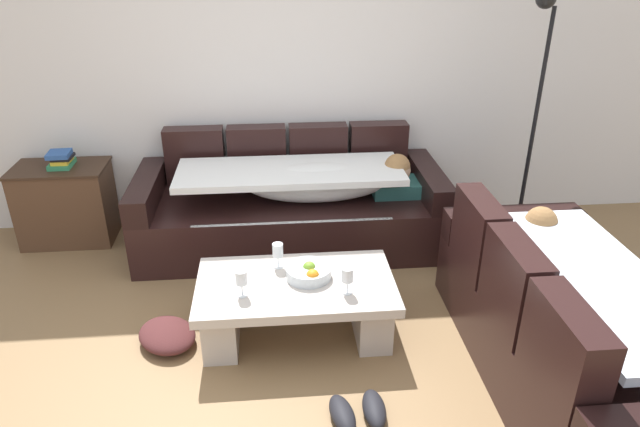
% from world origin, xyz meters
% --- Properties ---
extents(ground_plane, '(14.00, 14.00, 0.00)m').
position_xyz_m(ground_plane, '(0.00, 0.00, 0.00)').
color(ground_plane, olive).
extents(back_wall, '(9.00, 0.10, 2.70)m').
position_xyz_m(back_wall, '(0.00, 2.15, 1.35)').
color(back_wall, white).
rests_on(back_wall, ground_plane).
extents(couch_along_wall, '(2.37, 0.92, 0.88)m').
position_xyz_m(couch_along_wall, '(0.20, 1.62, 0.33)').
color(couch_along_wall, black).
rests_on(couch_along_wall, ground_plane).
extents(couch_near_window, '(0.92, 1.99, 0.88)m').
position_xyz_m(couch_near_window, '(1.61, -0.08, 0.34)').
color(couch_near_window, black).
rests_on(couch_near_window, ground_plane).
extents(coffee_table, '(1.20, 0.68, 0.38)m').
position_xyz_m(coffee_table, '(0.15, 0.44, 0.24)').
color(coffee_table, beige).
rests_on(coffee_table, ground_plane).
extents(fruit_bowl, '(0.28, 0.28, 0.10)m').
position_xyz_m(fruit_bowl, '(0.23, 0.49, 0.42)').
color(fruit_bowl, silver).
rests_on(fruit_bowl, coffee_table).
extents(wine_glass_near_left, '(0.07, 0.07, 0.17)m').
position_xyz_m(wine_glass_near_left, '(-0.17, 0.33, 0.50)').
color(wine_glass_near_left, silver).
rests_on(wine_glass_near_left, coffee_table).
extents(wine_glass_near_right, '(0.07, 0.07, 0.17)m').
position_xyz_m(wine_glass_near_right, '(0.44, 0.30, 0.50)').
color(wine_glass_near_right, silver).
rests_on(wine_glass_near_right, coffee_table).
extents(wine_glass_far_back, '(0.07, 0.07, 0.17)m').
position_xyz_m(wine_glass_far_back, '(0.05, 0.63, 0.50)').
color(wine_glass_far_back, silver).
rests_on(wine_glass_far_back, coffee_table).
extents(side_cabinet, '(0.72, 0.44, 0.64)m').
position_xyz_m(side_cabinet, '(-1.63, 1.85, 0.32)').
color(side_cabinet, '#513522').
rests_on(side_cabinet, ground_plane).
extents(book_stack_on_cabinet, '(0.18, 0.22, 0.12)m').
position_xyz_m(book_stack_on_cabinet, '(-1.60, 1.85, 0.70)').
color(book_stack_on_cabinet, '#338C59').
rests_on(book_stack_on_cabinet, side_cabinet).
extents(floor_lamp, '(0.33, 0.31, 1.95)m').
position_xyz_m(floor_lamp, '(2.00, 1.54, 1.12)').
color(floor_lamp, black).
rests_on(floor_lamp, ground_plane).
extents(pair_of_shoes, '(0.31, 0.30, 0.09)m').
position_xyz_m(pair_of_shoes, '(0.43, -0.29, 0.04)').
color(pair_of_shoes, black).
rests_on(pair_of_shoes, ground_plane).
extents(crumpled_garment, '(0.50, 0.51, 0.12)m').
position_xyz_m(crumpled_garment, '(-0.65, 0.41, 0.06)').
color(crumpled_garment, '#4C2323').
rests_on(crumpled_garment, ground_plane).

